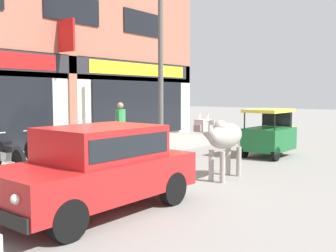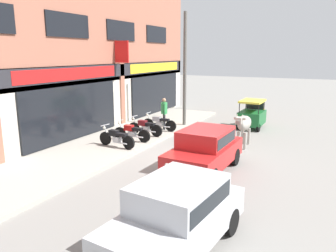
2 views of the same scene
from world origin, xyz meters
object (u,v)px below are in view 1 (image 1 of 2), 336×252
(motorcycle_3, at_px, (111,141))
(motorcycle_2, at_px, (79,145))
(cow, at_px, (224,137))
(motorcycle_0, at_px, (6,154))
(car_0, at_px, (99,164))
(motorcycle_1, at_px, (45,149))
(auto_rickshaw, at_px, (270,136))
(utility_pole, at_px, (161,62))
(pedestrian, at_px, (120,122))

(motorcycle_3, bearing_deg, motorcycle_2, 173.32)
(cow, distance_m, motorcycle_0, 5.37)
(car_0, relative_size, motorcycle_1, 2.02)
(motorcycle_2, bearing_deg, auto_rickshaw, -42.88)
(motorcycle_3, bearing_deg, utility_pole, -17.57)
(car_0, relative_size, pedestrian, 2.28)
(motorcycle_0, relative_size, motorcycle_3, 1.00)
(motorcycle_3, relative_size, pedestrian, 1.13)
(motorcycle_0, distance_m, utility_pole, 5.88)
(car_0, distance_m, auto_rickshaw, 7.36)
(motorcycle_3, bearing_deg, cow, -98.49)
(car_0, xyz_separation_m, auto_rickshaw, (7.35, 0.04, -0.15))
(motorcycle_0, height_order, motorcycle_3, same)
(motorcycle_2, distance_m, utility_pole, 3.99)
(motorcycle_1, bearing_deg, auto_rickshaw, -36.42)
(car_0, xyz_separation_m, motorcycle_0, (0.73, 4.13, -0.30))
(motorcycle_0, bearing_deg, motorcycle_1, -1.20)
(utility_pole, bearing_deg, cow, -122.87)
(auto_rickshaw, height_order, motorcycle_1, auto_rickshaw)
(motorcycle_1, height_order, motorcycle_3, same)
(motorcycle_0, xyz_separation_m, motorcycle_1, (1.12, -0.02, 0.00))
(auto_rickshaw, height_order, motorcycle_0, auto_rickshaw)
(motorcycle_3, distance_m, pedestrian, 0.69)
(motorcycle_1, height_order, utility_pole, utility_pole)
(cow, height_order, motorcycle_1, cow)
(cow, height_order, motorcycle_0, cow)
(motorcycle_0, xyz_separation_m, pedestrian, (3.76, -0.28, 0.60))
(car_0, distance_m, motorcycle_3, 5.75)
(car_0, height_order, auto_rickshaw, auto_rickshaw)
(car_0, relative_size, motorcycle_2, 2.02)
(car_0, relative_size, auto_rickshaw, 1.82)
(cow, bearing_deg, auto_rickshaw, 7.14)
(pedestrian, bearing_deg, motorcycle_0, 175.73)
(motorcycle_1, xyz_separation_m, pedestrian, (2.64, -0.26, 0.60))
(cow, bearing_deg, motorcycle_2, 96.44)
(motorcycle_0, xyz_separation_m, motorcycle_2, (2.26, -0.03, 0.00))
(motorcycle_0, bearing_deg, pedestrian, -4.27)
(auto_rickshaw, bearing_deg, utility_pole, 112.48)
(car_0, relative_size, motorcycle_3, 2.02)
(auto_rickshaw, relative_size, pedestrian, 1.25)
(motorcycle_2, bearing_deg, motorcycle_1, 179.46)
(motorcycle_1, distance_m, utility_pole, 4.91)
(motorcycle_1, height_order, motorcycle_2, same)
(cow, relative_size, motorcycle_2, 1.19)
(motorcycle_2, bearing_deg, motorcycle_0, 179.13)
(motorcycle_3, bearing_deg, motorcycle_0, 177.14)
(cow, xyz_separation_m, utility_pole, (2.47, 3.83, 2.06))
(utility_pole, bearing_deg, motorcycle_3, 162.43)
(motorcycle_1, xyz_separation_m, motorcycle_2, (1.14, -0.01, 0.00))
(utility_pole, bearing_deg, pedestrian, 162.63)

